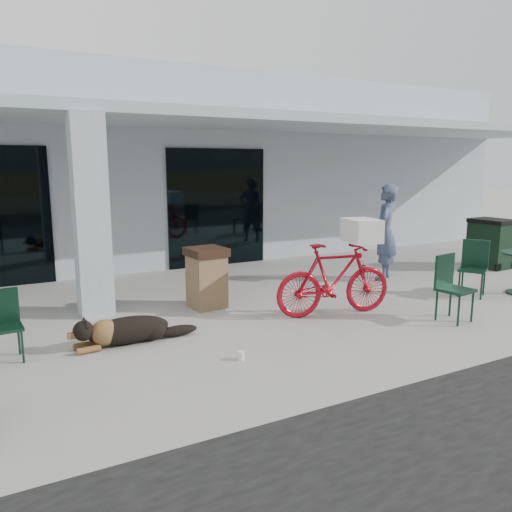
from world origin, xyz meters
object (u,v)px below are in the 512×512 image
cafe_chair_far_a (456,289)px  person (385,232)px  dog (129,328)px  bicycle (334,279)px  wheeled_bin (491,243)px  cafe_chair_far_b (473,269)px  trash_receptacle (207,278)px  cafe_chair_near (5,327)px

cafe_chair_far_a → person: size_ratio=0.51×
dog → person: size_ratio=0.64×
bicycle → wheeled_bin: 5.60m
bicycle → cafe_chair_far_b: bearing=-84.1°
person → trash_receptacle: 4.04m
bicycle → dog: size_ratio=1.52×
dog → cafe_chair_near: 1.47m
wheeled_bin → bicycle: bearing=-169.6°
bicycle → cafe_chair_near: size_ratio=2.22×
cafe_chair_far_b → person: (-0.47, 1.77, 0.47)m
bicycle → cafe_chair_far_b: 2.90m
cafe_chair_far_b → cafe_chair_far_a: bearing=-90.6°
person → cafe_chair_far_b: bearing=63.7°
cafe_chair_far_a → cafe_chair_near: bearing=157.9°
bicycle → trash_receptacle: bearing=60.7°
bicycle → dog: bearing=96.4°
cafe_chair_far_b → trash_receptacle: (-4.48, 1.59, -0.00)m
cafe_chair_far_b → person: size_ratio=0.51×
cafe_chair_near → trash_receptacle: 3.19m
dog → cafe_chair_far_a: (4.59, -1.36, 0.29)m
cafe_chair_near → cafe_chair_far_a: 6.21m
cafe_chair_far_a → person: (0.99, 2.64, 0.48)m
cafe_chair_near → cafe_chair_far_b: 7.53m
dog → wheeled_bin: 8.68m
cafe_chair_far_a → wheeled_bin: bearing=22.6°
bicycle → cafe_chair_far_a: bicycle is taller
dog → cafe_chair_near: size_ratio=1.45×
person → trash_receptacle: bearing=-38.6°
dog → wheeled_bin: wheeled_bin is taller
bicycle → wheeled_bin: bicycle is taller
bicycle → trash_receptacle: bicycle is taller
cafe_chair_near → person: (7.03, 1.20, 0.55)m
cafe_chair_near → cafe_chair_far_a: (6.04, -1.44, 0.07)m
dog → person: 5.78m
wheeled_bin → cafe_chair_far_a: bearing=-152.0°
person → trash_receptacle: size_ratio=1.94×
dog → trash_receptacle: (1.57, 1.10, 0.29)m
person → wheeled_bin: (3.03, -0.20, -0.42)m
bicycle → dog: (-3.17, 0.24, -0.37)m
cafe_chair_far_b → bicycle: bearing=-126.2°
dog → trash_receptacle: size_ratio=1.25×
trash_receptacle → wheeled_bin: (7.03, -0.02, 0.06)m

